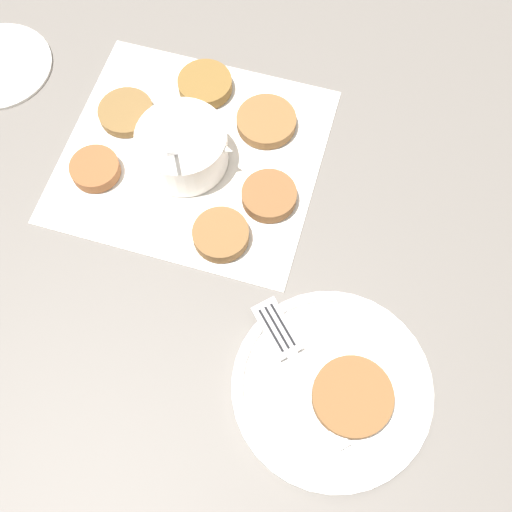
# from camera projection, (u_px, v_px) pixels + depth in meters

# --- Properties ---
(ground_plane) EXTENTS (4.00, 4.00, 0.00)m
(ground_plane) POSITION_uv_depth(u_px,v_px,m) (178.00, 143.00, 0.76)
(ground_plane) COLOR #605B56
(napkin) EXTENTS (0.32, 0.29, 0.00)m
(napkin) POSITION_uv_depth(u_px,v_px,m) (192.00, 154.00, 0.75)
(napkin) COLOR white
(napkin) RESTS_ON ground_plane
(sauce_bowl) EXTENTS (0.12, 0.11, 0.10)m
(sauce_bowl) POSITION_uv_depth(u_px,v_px,m) (184.00, 149.00, 0.72)
(sauce_bowl) COLOR white
(sauce_bowl) RESTS_ON napkin
(fritter_0) EXTENTS (0.08, 0.08, 0.01)m
(fritter_0) POSITION_uv_depth(u_px,v_px,m) (266.00, 121.00, 0.76)
(fritter_0) COLOR brown
(fritter_0) RESTS_ON napkin
(fritter_1) EXTENTS (0.06, 0.06, 0.02)m
(fritter_1) POSITION_uv_depth(u_px,v_px,m) (95.00, 169.00, 0.73)
(fritter_1) COLOR brown
(fritter_1) RESTS_ON napkin
(fritter_2) EXTENTS (0.07, 0.07, 0.01)m
(fritter_2) POSITION_uv_depth(u_px,v_px,m) (126.00, 112.00, 0.77)
(fritter_2) COLOR brown
(fritter_2) RESTS_ON napkin
(fritter_3) EXTENTS (0.07, 0.07, 0.02)m
(fritter_3) POSITION_uv_depth(u_px,v_px,m) (269.00, 196.00, 0.72)
(fritter_3) COLOR brown
(fritter_3) RESTS_ON napkin
(fritter_4) EXTENTS (0.07, 0.07, 0.02)m
(fritter_4) POSITION_uv_depth(u_px,v_px,m) (205.00, 84.00, 0.78)
(fritter_4) COLOR brown
(fritter_4) RESTS_ON napkin
(fritter_5) EXTENTS (0.07, 0.07, 0.02)m
(fritter_5) POSITION_uv_depth(u_px,v_px,m) (221.00, 235.00, 0.70)
(fritter_5) COLOR brown
(fritter_5) RESTS_ON napkin
(serving_plate) EXTENTS (0.21, 0.21, 0.02)m
(serving_plate) POSITION_uv_depth(u_px,v_px,m) (332.00, 387.00, 0.63)
(serving_plate) COLOR white
(serving_plate) RESTS_ON ground_plane
(fritter_on_plate) EXTENTS (0.08, 0.08, 0.01)m
(fritter_on_plate) POSITION_uv_depth(u_px,v_px,m) (352.00, 397.00, 0.61)
(fritter_on_plate) COLOR brown
(fritter_on_plate) RESTS_ON serving_plate
(fork) EXTENTS (0.13, 0.14, 0.00)m
(fork) POSITION_uv_depth(u_px,v_px,m) (293.00, 355.00, 0.63)
(fork) COLOR silver
(fork) RESTS_ON serving_plate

